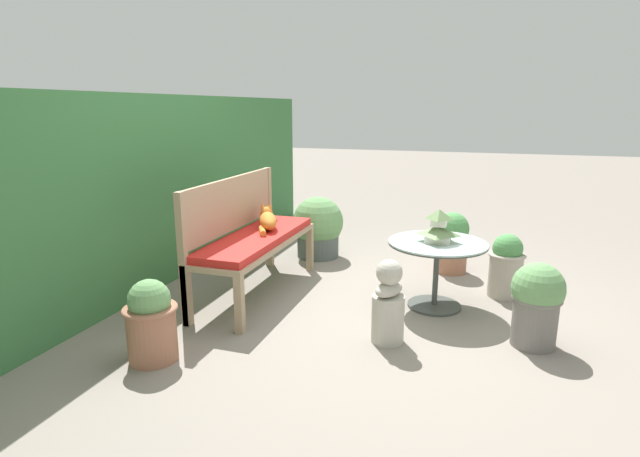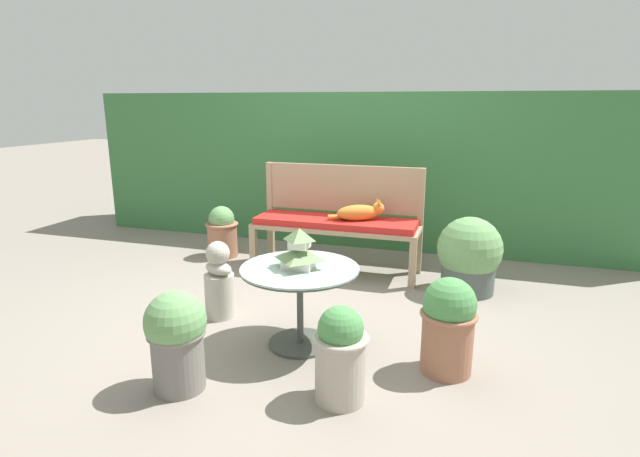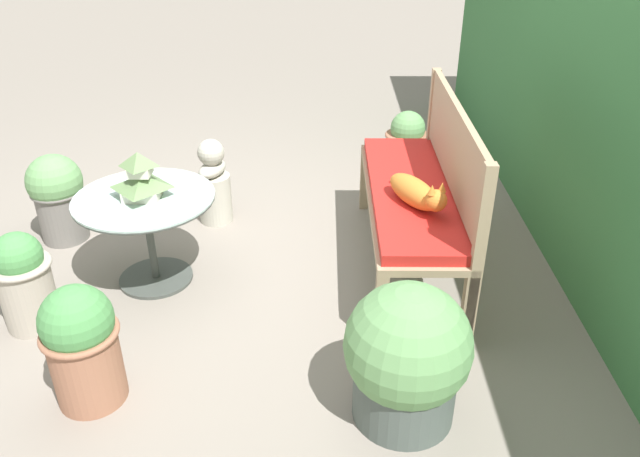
# 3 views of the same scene
# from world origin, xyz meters

# --- Properties ---
(ground) EXTENTS (30.00, 30.00, 0.00)m
(ground) POSITION_xyz_m (0.00, 0.00, 0.00)
(ground) COLOR gray
(foliage_hedge_back) EXTENTS (6.40, 0.96, 1.69)m
(foliage_hedge_back) POSITION_xyz_m (0.00, 2.38, 0.85)
(foliage_hedge_back) COLOR #38703D
(foliage_hedge_back) RESTS_ON ground
(garden_bench) EXTENTS (1.57, 0.49, 0.53)m
(garden_bench) POSITION_xyz_m (0.05, 1.01, 0.46)
(garden_bench) COLOR tan
(garden_bench) RESTS_ON ground
(bench_backrest) EXTENTS (1.57, 0.06, 1.01)m
(bench_backrest) POSITION_xyz_m (0.05, 1.24, 0.72)
(bench_backrest) COLOR tan
(bench_backrest) RESTS_ON ground
(cat) EXTENTS (0.51, 0.32, 0.20)m
(cat) POSITION_xyz_m (0.29, 1.01, 0.61)
(cat) COLOR orange
(cat) RESTS_ON garden_bench
(patio_table) EXTENTS (0.78, 0.78, 0.55)m
(patio_table) POSITION_xyz_m (0.23, -0.48, 0.43)
(patio_table) COLOR #424742
(patio_table) RESTS_ON ground
(pagoda_birdhouse) EXTENTS (0.26, 0.26, 0.26)m
(pagoda_birdhouse) POSITION_xyz_m (0.23, -0.48, 0.66)
(pagoda_birdhouse) COLOR silver
(pagoda_birdhouse) RESTS_ON patio_table
(garden_bust) EXTENTS (0.29, 0.23, 0.59)m
(garden_bust) POSITION_xyz_m (-0.51, -0.23, 0.27)
(garden_bust) COLOR #B7B2A3
(garden_bust) RESTS_ON ground
(potted_plant_path_edge) EXTENTS (0.34, 0.34, 0.54)m
(potted_plant_path_edge) POSITION_xyz_m (-1.23, 1.15, 0.27)
(potted_plant_path_edge) COLOR #9E664C
(potted_plant_path_edge) RESTS_ON ground
(potted_plant_patio_mid) EXTENTS (0.54, 0.54, 0.66)m
(potted_plant_patio_mid) POSITION_xyz_m (1.27, 0.87, 0.32)
(potted_plant_patio_mid) COLOR #4C5651
(potted_plant_patio_mid) RESTS_ON ground
(potted_plant_table_far) EXTENTS (0.34, 0.34, 0.60)m
(potted_plant_table_far) POSITION_xyz_m (1.19, -0.54, 0.31)
(potted_plant_table_far) COLOR #9E664C
(potted_plant_table_far) RESTS_ON ground
(potted_plant_bench_left) EXTENTS (0.35, 0.35, 0.58)m
(potted_plant_bench_left) POSITION_xyz_m (-0.25, -1.19, 0.31)
(potted_plant_bench_left) COLOR slate
(potted_plant_bench_left) RESTS_ON ground
(potted_plant_hedge_corner) EXTENTS (0.31, 0.31, 0.55)m
(potted_plant_hedge_corner) POSITION_xyz_m (0.66, -1.03, 0.28)
(potted_plant_hedge_corner) COLOR #ADA393
(potted_plant_hedge_corner) RESTS_ON ground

